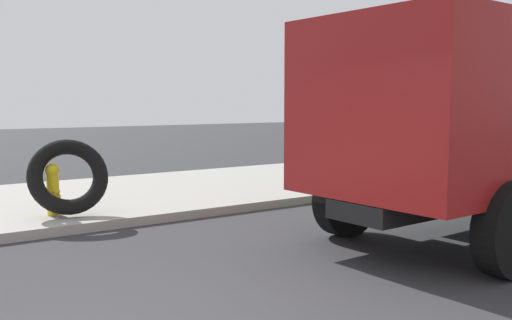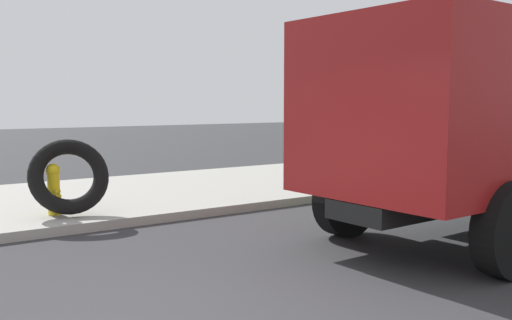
% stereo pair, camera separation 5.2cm
% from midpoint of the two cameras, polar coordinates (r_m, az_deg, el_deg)
% --- Properties ---
extents(sidewalk_curb, '(36.00, 5.00, 0.15)m').
position_cam_midpoint_polar(sidewalk_curb, '(11.18, -23.77, -4.38)').
color(sidewalk_curb, '#99968E').
rests_on(sidewalk_curb, ground).
extents(fire_hydrant, '(0.22, 0.50, 0.83)m').
position_cam_midpoint_polar(fire_hydrant, '(9.68, -19.56, -2.63)').
color(fire_hydrant, yellow).
rests_on(fire_hydrant, sidewalk_curb).
extents(loose_tire, '(1.37, 0.94, 1.25)m').
position_cam_midpoint_polar(loose_tire, '(9.56, -18.18, -1.58)').
color(loose_tire, black).
rests_on(loose_tire, sidewalk_curb).
extents(dump_truck_green, '(7.10, 3.04, 3.00)m').
position_cam_midpoint_polar(dump_truck_green, '(9.28, 24.14, 3.15)').
color(dump_truck_green, '#237033').
rests_on(dump_truck_green, ground).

